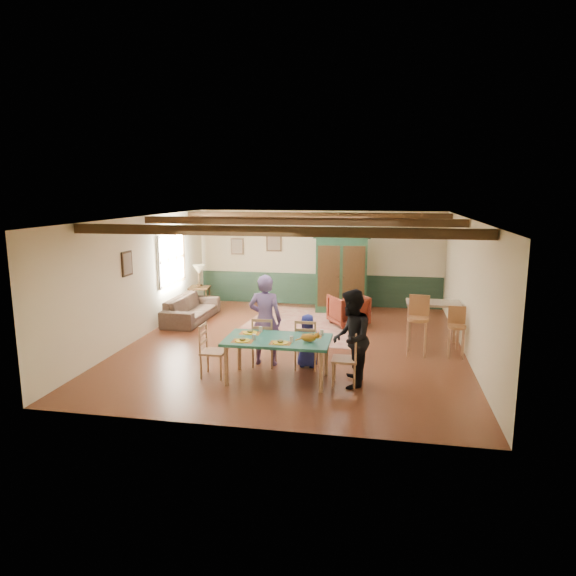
% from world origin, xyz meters
% --- Properties ---
extents(floor, '(8.00, 8.00, 0.00)m').
position_xyz_m(floor, '(0.00, 0.00, 0.00)').
color(floor, '#522517').
rests_on(floor, ground).
extents(wall_back, '(7.00, 0.02, 2.70)m').
position_xyz_m(wall_back, '(0.00, 4.00, 1.35)').
color(wall_back, beige).
rests_on(wall_back, floor).
extents(wall_left, '(0.02, 8.00, 2.70)m').
position_xyz_m(wall_left, '(-3.50, 0.00, 1.35)').
color(wall_left, beige).
rests_on(wall_left, floor).
extents(wall_right, '(0.02, 8.00, 2.70)m').
position_xyz_m(wall_right, '(3.50, 0.00, 1.35)').
color(wall_right, beige).
rests_on(wall_right, floor).
extents(ceiling, '(7.00, 8.00, 0.02)m').
position_xyz_m(ceiling, '(0.00, 0.00, 2.70)').
color(ceiling, silver).
rests_on(ceiling, wall_back).
extents(wainscot_back, '(6.95, 0.03, 0.90)m').
position_xyz_m(wainscot_back, '(0.00, 3.98, 0.45)').
color(wainscot_back, '#1C3325').
rests_on(wainscot_back, floor).
extents(ceiling_beam_front, '(6.95, 0.16, 0.16)m').
position_xyz_m(ceiling_beam_front, '(0.00, -2.30, 2.61)').
color(ceiling_beam_front, black).
rests_on(ceiling_beam_front, ceiling).
extents(ceiling_beam_mid, '(6.95, 0.16, 0.16)m').
position_xyz_m(ceiling_beam_mid, '(0.00, 0.40, 2.61)').
color(ceiling_beam_mid, black).
rests_on(ceiling_beam_mid, ceiling).
extents(ceiling_beam_back, '(6.95, 0.16, 0.16)m').
position_xyz_m(ceiling_beam_back, '(0.00, 3.00, 2.61)').
color(ceiling_beam_back, black).
rests_on(ceiling_beam_back, ceiling).
extents(window_left, '(0.06, 1.60, 1.30)m').
position_xyz_m(window_left, '(-3.47, 1.70, 1.55)').
color(window_left, white).
rests_on(window_left, wall_left).
extents(picture_left_wall, '(0.04, 0.42, 0.52)m').
position_xyz_m(picture_left_wall, '(-3.47, -0.60, 1.75)').
color(picture_left_wall, gray).
rests_on(picture_left_wall, wall_left).
extents(picture_back_a, '(0.45, 0.04, 0.55)m').
position_xyz_m(picture_back_a, '(-1.30, 3.97, 1.80)').
color(picture_back_a, gray).
rests_on(picture_back_a, wall_back).
extents(picture_back_b, '(0.38, 0.04, 0.48)m').
position_xyz_m(picture_back_b, '(-2.40, 3.97, 1.65)').
color(picture_back_b, gray).
rests_on(picture_back_b, wall_back).
extents(dining_table, '(1.81, 1.01, 0.75)m').
position_xyz_m(dining_table, '(0.07, -2.14, 0.38)').
color(dining_table, '#1F6451').
rests_on(dining_table, floor).
extents(dining_chair_far_left, '(0.42, 0.44, 0.95)m').
position_xyz_m(dining_chair_far_left, '(-0.34, -1.41, 0.48)').
color(dining_chair_far_left, '#AD7B56').
rests_on(dining_chair_far_left, floor).
extents(dining_chair_far_right, '(0.42, 0.44, 0.95)m').
position_xyz_m(dining_chair_far_right, '(0.47, -1.41, 0.48)').
color(dining_chair_far_right, '#AD7B56').
rests_on(dining_chair_far_right, floor).
extents(dining_chair_end_left, '(0.44, 0.42, 0.95)m').
position_xyz_m(dining_chair_end_left, '(-1.09, -2.14, 0.48)').
color(dining_chair_end_left, '#AD7B56').
rests_on(dining_chair_end_left, floor).
extents(dining_chair_end_right, '(0.44, 0.42, 0.95)m').
position_xyz_m(dining_chair_end_right, '(1.22, -2.13, 0.48)').
color(dining_chair_end_right, '#AD7B56').
rests_on(dining_chair_end_right, floor).
extents(person_man, '(0.63, 0.42, 1.73)m').
position_xyz_m(person_man, '(-0.34, -1.33, 0.87)').
color(person_man, '#745A9A').
rests_on(person_man, floor).
extents(person_woman, '(0.63, 0.81, 1.66)m').
position_xyz_m(person_woman, '(1.32, -2.13, 0.83)').
color(person_woman, black).
rests_on(person_woman, floor).
extents(person_child, '(0.49, 0.32, 1.01)m').
position_xyz_m(person_child, '(0.47, -1.33, 0.50)').
color(person_child, navy).
rests_on(person_child, floor).
extents(cat, '(0.36, 0.14, 0.18)m').
position_xyz_m(cat, '(0.62, -2.24, 0.84)').
color(cat, orange).
rests_on(cat, dining_table).
extents(place_setting_near_left, '(0.40, 0.30, 0.11)m').
position_xyz_m(place_setting_near_left, '(-0.48, -2.39, 0.81)').
color(place_setting_near_left, yellow).
rests_on(place_setting_near_left, dining_table).
extents(place_setting_near_center, '(0.40, 0.30, 0.11)m').
position_xyz_m(place_setting_near_center, '(0.17, -2.39, 0.81)').
color(place_setting_near_center, yellow).
rests_on(place_setting_near_center, dining_table).
extents(place_setting_far_left, '(0.40, 0.30, 0.11)m').
position_xyz_m(place_setting_far_left, '(-0.49, -1.89, 0.81)').
color(place_setting_far_left, yellow).
rests_on(place_setting_far_left, dining_table).
extents(place_setting_far_right, '(0.40, 0.30, 0.11)m').
position_xyz_m(place_setting_far_right, '(0.62, -1.88, 0.81)').
color(place_setting_far_right, yellow).
rests_on(place_setting_far_right, dining_table).
extents(area_rug, '(3.20, 3.70, 0.01)m').
position_xyz_m(area_rug, '(-0.03, 1.69, 0.01)').
color(area_rug, beige).
rests_on(area_rug, floor).
extents(armoire, '(1.53, 0.69, 2.11)m').
position_xyz_m(armoire, '(0.71, 3.23, 1.06)').
color(armoire, '#163822').
rests_on(armoire, floor).
extents(armchair, '(1.13, 1.13, 0.76)m').
position_xyz_m(armchair, '(1.01, 1.84, 0.38)').
color(armchair, '#44130D').
rests_on(armchair, floor).
extents(sofa, '(0.86, 2.13, 0.62)m').
position_xyz_m(sofa, '(-2.94, 1.57, 0.31)').
color(sofa, '#423329').
rests_on(sofa, floor).
extents(end_table, '(0.60, 0.60, 0.66)m').
position_xyz_m(end_table, '(-3.12, 2.66, 0.33)').
color(end_table, black).
rests_on(end_table, floor).
extents(table_lamp, '(0.35, 0.35, 0.61)m').
position_xyz_m(table_lamp, '(-3.12, 2.66, 0.97)').
color(table_lamp, tan).
rests_on(table_lamp, end_table).
extents(counter_table, '(1.13, 0.66, 0.94)m').
position_xyz_m(counter_table, '(2.89, 0.53, 0.47)').
color(counter_table, tan).
rests_on(counter_table, floor).
extents(bar_stool_left, '(0.48, 0.52, 1.20)m').
position_xyz_m(bar_stool_left, '(2.53, -0.24, 0.60)').
color(bar_stool_left, '#A56D40').
rests_on(bar_stool_left, floor).
extents(bar_stool_right, '(0.38, 0.41, 1.00)m').
position_xyz_m(bar_stool_right, '(3.28, -0.24, 0.50)').
color(bar_stool_right, '#A56D40').
rests_on(bar_stool_right, floor).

